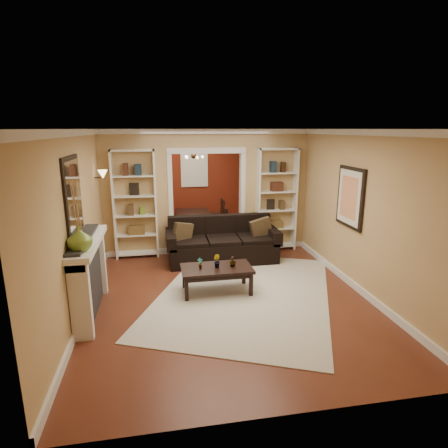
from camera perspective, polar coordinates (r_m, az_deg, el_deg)
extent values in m
plane|color=brown|center=(7.50, -1.29, -6.83)|extent=(8.00, 8.00, 0.00)
plane|color=white|center=(6.99, -1.42, 14.28)|extent=(8.00, 8.00, 0.00)
plane|color=tan|center=(11.05, -4.56, 7.23)|extent=(8.00, 0.00, 8.00)
plane|color=tan|center=(3.38, 9.25, -9.49)|extent=(8.00, 0.00, 8.00)
plane|color=tan|center=(7.14, -19.51, 2.55)|extent=(0.00, 8.00, 8.00)
plane|color=tan|center=(7.78, 15.29, 3.79)|extent=(0.00, 8.00, 8.00)
cube|color=tan|center=(8.29, -2.63, 4.90)|extent=(4.50, 0.15, 2.70)
cube|color=maroon|center=(11.02, -4.54, 7.06)|extent=(4.44, 0.04, 2.64)
cube|color=#8CA5CC|center=(10.95, -4.54, 8.22)|extent=(0.78, 0.03, 0.98)
cube|color=beige|center=(6.45, 3.16, -10.41)|extent=(4.01, 4.59, 0.01)
cube|color=black|center=(7.80, -0.24, -2.45)|extent=(2.32, 1.00, 0.91)
cube|color=brown|center=(7.64, -6.31, -1.42)|extent=(0.41, 0.28, 0.40)
cube|color=brown|center=(7.90, 5.67, -0.73)|extent=(0.45, 0.20, 0.44)
cube|color=black|center=(6.40, -1.12, -8.49)|extent=(1.19, 0.66, 0.45)
imported|color=#336626|center=(6.25, -3.65, -5.99)|extent=(0.11, 0.09, 0.18)
imported|color=#336626|center=(6.28, -1.14, -5.68)|extent=(0.13, 0.15, 0.22)
imported|color=#336626|center=(6.33, 1.34, -5.65)|extent=(0.14, 0.14, 0.19)
cube|color=white|center=(8.11, -13.39, 2.87)|extent=(0.90, 0.30, 2.30)
cube|color=white|center=(8.50, 7.97, 3.64)|extent=(0.90, 0.30, 2.30)
cube|color=white|center=(5.90, -19.59, -7.65)|extent=(0.32, 1.70, 1.16)
imported|color=olive|center=(5.18, -21.16, -2.08)|extent=(0.32, 0.32, 0.34)
cube|color=silver|center=(5.61, -22.04, 3.99)|extent=(0.03, 0.95, 1.10)
cube|color=#FFE0A5|center=(7.59, -18.42, 6.97)|extent=(0.18, 0.18, 0.22)
cube|color=black|center=(6.85, 18.62, 3.87)|extent=(0.04, 0.85, 1.05)
imported|color=black|center=(9.80, -4.45, -0.06)|extent=(1.59, 0.89, 0.56)
cube|color=black|center=(9.44, -7.60, 0.02)|extent=(0.49, 0.49, 0.78)
cube|color=black|center=(9.55, -0.99, 0.30)|extent=(0.49, 0.49, 0.78)
cube|color=black|center=(10.02, -7.77, 1.03)|extent=(0.52, 0.52, 0.85)
cube|color=black|center=(10.11, -1.53, 1.39)|extent=(0.56, 0.56, 0.88)
cube|color=#3B271B|center=(9.69, -3.86, 10.24)|extent=(0.50, 0.50, 0.30)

